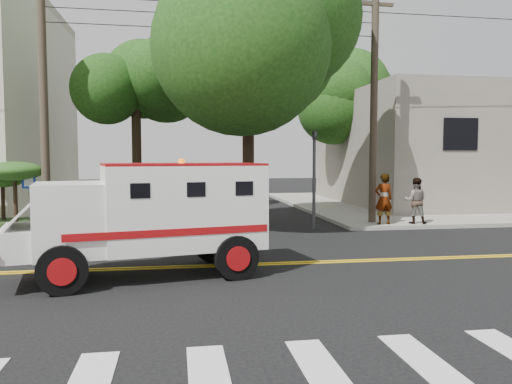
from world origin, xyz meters
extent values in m
plane|color=black|center=(0.00, 0.00, 0.00)|extent=(100.00, 100.00, 0.00)
cube|color=gray|center=(13.50, 13.50, 0.07)|extent=(17.00, 17.00, 0.15)
cube|color=slate|center=(15.00, 14.00, 3.15)|extent=(14.00, 12.00, 6.00)
cylinder|color=#382D23|center=(-5.60, 6.00, 4.50)|extent=(0.28, 0.28, 9.00)
cylinder|color=#382D23|center=(6.30, 6.20, 4.50)|extent=(0.28, 0.28, 9.00)
cylinder|color=black|center=(1.50, 6.50, 3.50)|extent=(0.44, 0.44, 7.00)
sphere|color=#13380F|center=(1.50, 6.50, 7.00)|extent=(5.32, 5.32, 5.32)
sphere|color=#13380F|center=(2.64, 5.74, 7.57)|extent=(4.56, 4.56, 4.56)
cylinder|color=black|center=(-3.00, 12.00, 2.80)|extent=(0.44, 0.44, 5.60)
sphere|color=#13380F|center=(-3.00, 12.00, 5.60)|extent=(3.92, 3.92, 3.92)
sphere|color=#13380F|center=(-2.16, 11.44, 6.02)|extent=(3.36, 3.36, 3.36)
cylinder|color=black|center=(8.50, 16.00, 2.97)|extent=(0.44, 0.44, 5.95)
sphere|color=#13380F|center=(8.50, 16.00, 5.95)|extent=(4.20, 4.20, 4.20)
sphere|color=#13380F|center=(9.40, 15.40, 6.40)|extent=(3.60, 3.60, 3.60)
cylinder|color=#3F3F42|center=(3.80, 5.60, 1.80)|extent=(0.12, 0.12, 3.60)
imported|color=#3F3F42|center=(3.80, 5.60, 3.15)|extent=(0.15, 0.18, 0.90)
cylinder|color=#3F3F42|center=(-6.20, 6.20, 1.00)|extent=(0.06, 0.06, 2.00)
cube|color=#0C33A5|center=(-6.20, 6.14, 1.80)|extent=(0.45, 0.03, 0.45)
cylinder|color=black|center=(-7.40, 7.20, 1.07)|extent=(0.14, 0.14, 1.36)
ellipsoid|color=#214F17|center=(-7.40, 7.20, 1.83)|extent=(1.55, 1.55, 0.54)
cylinder|color=black|center=(-6.70, 6.30, 1.23)|extent=(0.14, 0.14, 1.68)
ellipsoid|color=#214F17|center=(-6.70, 6.30, 2.17)|extent=(1.91, 1.91, 0.66)
cube|color=white|center=(-1.05, -0.65, 1.54)|extent=(3.76, 2.66, 1.85)
cube|color=white|center=(-3.38, -1.11, 1.36)|extent=(1.76, 2.18, 1.50)
cube|color=black|center=(-4.05, -1.25, 1.76)|extent=(0.35, 1.48, 0.62)
cube|color=white|center=(-4.28, -1.29, 0.92)|extent=(1.12, 1.88, 0.62)
cube|color=maroon|center=(-4.72, -1.38, 0.70)|extent=(0.53, 1.89, 0.31)
cube|color=maroon|center=(-1.05, -0.65, 2.49)|extent=(3.76, 2.66, 0.05)
cylinder|color=black|center=(-3.36, -2.11, 0.48)|extent=(1.01, 0.47, 0.97)
cylinder|color=black|center=(-3.74, -0.18, 0.48)|extent=(1.01, 0.47, 0.97)
cylinder|color=black|center=(0.10, -1.42, 0.48)|extent=(1.01, 0.47, 0.97)
cylinder|color=black|center=(-0.29, 0.51, 0.48)|extent=(1.01, 0.47, 0.97)
imported|color=gray|center=(6.46, 5.50, 1.10)|extent=(0.70, 0.46, 1.90)
imported|color=gray|center=(7.73, 5.50, 1.01)|extent=(1.02, 0.92, 1.73)
camera|label=1|loc=(-1.16, -12.03, 2.65)|focal=35.00mm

